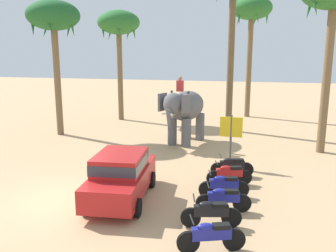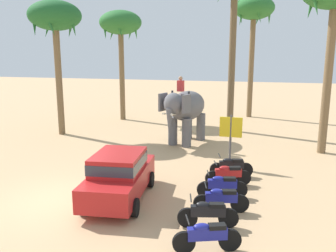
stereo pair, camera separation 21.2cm
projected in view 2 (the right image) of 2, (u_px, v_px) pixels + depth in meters
ground_plane at (62, 200)px, 12.08m from camera, size 120.00×120.00×0.00m
car_sedan_foreground at (119, 174)px, 11.95m from camera, size 2.30×4.30×1.70m
elephant_with_mahout at (185, 109)px, 19.59m from camera, size 2.37×4.02×3.88m
motorcycle_nearest_camera at (207, 235)px, 8.76m from camera, size 1.71×0.84×0.94m
motorcycle_second_in_row at (208, 213)px, 10.04m from camera, size 1.76×0.69×0.94m
motorcycle_mid_row at (221, 199)px, 11.02m from camera, size 1.76×0.71×0.94m
motorcycle_fourth_in_row at (222, 185)px, 12.17m from camera, size 1.76×0.71×0.94m
motorcycle_far_in_row at (228, 174)px, 13.33m from camera, size 1.73×0.79×0.94m
motorcycle_end_of_row at (231, 166)px, 14.30m from camera, size 1.76×0.70×0.94m
palm_tree_near_hut at (121, 26)px, 26.04m from camera, size 3.20×3.20×8.36m
palm_tree_far_back at (55, 20)px, 20.88m from camera, size 3.20×3.20×8.28m
palm_tree_leaning_seaward at (254, 13)px, 27.02m from camera, size 3.20×3.20×9.57m
signboard_yellow at (231, 131)px, 15.33m from camera, size 1.00×0.10×2.40m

